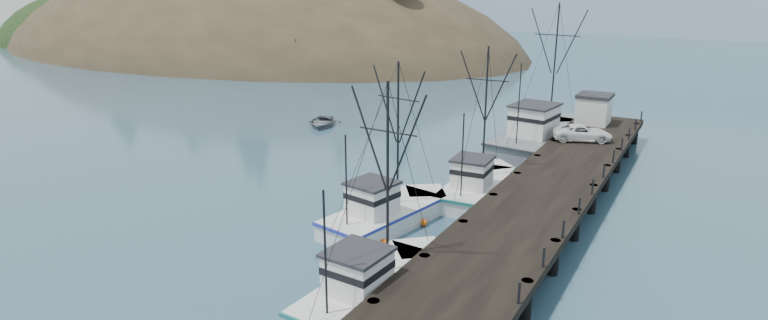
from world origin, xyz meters
The scene contains 13 objects.
ground centered at (0.00, 0.00, 0.00)m, with size 400.00×400.00×0.00m, color #2E5168.
pier centered at (14.00, 16.00, 1.69)m, with size 6.00×44.00×2.00m.
headland centered at (-74.95, 78.61, -4.55)m, with size 134.80×78.00×51.00m.
distant_ridge centered at (10.00, 170.00, 0.00)m, with size 360.00×40.00×26.00m, color #9EB2C6.
distant_ridge_far centered at (-40.00, 185.00, 0.00)m, with size 180.00×25.00×18.00m, color silver.
moored_sailboats centered at (-32.12, 59.75, 0.33)m, with size 22.49×18.75×6.35m.
trawler_near centered at (9.77, -0.98, 0.82)m, with size 4.15×10.88×11.06m.
trawler_mid centered at (5.68, 7.50, 0.82)m, with size 5.21×10.78×10.69m.
trawler_far centered at (8.76, 15.29, 0.82)m, with size 3.99×10.70×11.01m.
work_vessel centered at (9.45, 29.74, 1.23)m, with size 6.44×16.16×13.38m.
pier_shed centered at (12.97, 34.00, 3.42)m, with size 3.00×3.20×2.80m.
pickup_truck centered at (13.44, 27.13, 2.67)m, with size 2.22×4.82×1.34m, color white.
motorboat centered at (-13.48, 27.37, 0.00)m, with size 3.74×5.24×1.09m, color slate.
Camera 1 is at (22.94, -23.45, 15.21)m, focal length 28.00 mm.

